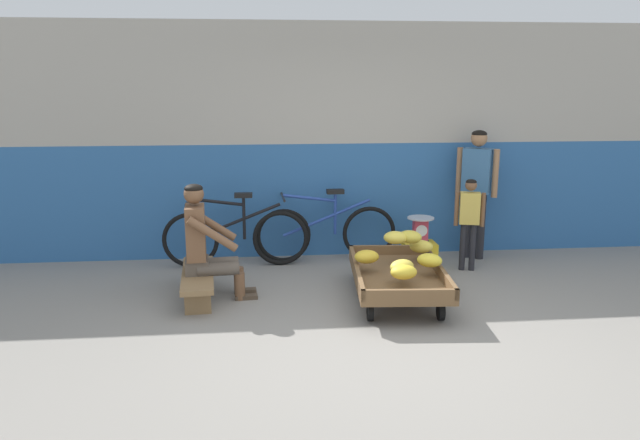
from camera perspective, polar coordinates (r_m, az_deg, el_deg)
The scene contains 12 objects.
ground_plane at distance 5.00m, azimuth 6.04°, elevation -11.73°, with size 80.00×80.00×0.00m, color gray.
back_wall at distance 7.32m, azimuth 1.95°, elevation 7.46°, with size 16.00×0.30×2.75m.
banana_cart at distance 5.89m, azimuth 7.35°, elevation -5.34°, with size 0.94×1.50×0.36m.
banana_pile at distance 5.88m, azimuth 7.96°, elevation -3.13°, with size 0.88×1.02×0.26m.
low_bench at distance 6.02m, azimuth -11.47°, elevation -5.51°, with size 0.39×1.12×0.27m.
vendor_seated at distance 5.91m, azimuth -10.78°, elevation -2.09°, with size 0.70×0.51×1.14m.
plastic_crate at distance 6.96m, azimuth 9.37°, elevation -3.31°, with size 0.36×0.28×0.30m.
weighing_scale at distance 6.88m, azimuth 9.46°, elevation -0.88°, with size 0.30×0.30×0.29m.
bicycle_near_left at distance 6.95m, azimuth -8.00°, elevation -1.55°, with size 1.66×0.48×0.86m.
bicycle_far_left at distance 7.10m, azimuth 0.61°, elevation -1.10°, with size 1.66×0.48×0.86m.
customer_adult at distance 7.32m, azimuth 14.59°, elevation 3.70°, with size 0.43×0.34×1.53m.
customer_child at distance 6.87m, azimuth 13.94°, elevation 0.51°, with size 0.32×0.19×1.04m.
Camera 1 is at (-0.95, -4.44, 2.09)m, focal length 33.86 mm.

